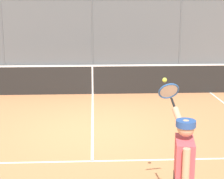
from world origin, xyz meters
name	(u,v)px	position (x,y,z in m)	size (l,w,h in m)	color
ground_plane	(92,131)	(0.00, 0.00, 0.00)	(60.00, 60.00, 0.00)	#C67A4C
court_line_markings	(92,167)	(0.00, 1.94, 0.00)	(7.85, 9.64, 0.01)	white
fence_backdrop	(92,36)	(0.00, -8.99, 1.41)	(18.66, 1.37, 3.09)	#565B60
tennis_net	(92,79)	(0.00, -3.62, 0.49)	(10.08, 0.09, 1.07)	#2D2D2D
tennis_player	(183,173)	(-1.10, 4.11, 0.92)	(0.34, 1.37, 1.88)	navy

